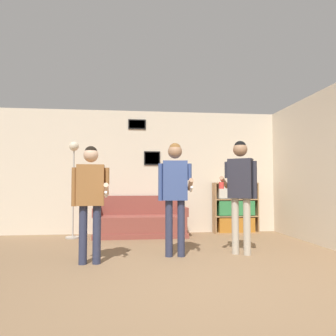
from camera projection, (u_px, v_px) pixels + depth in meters
The scene contains 10 objects.
ground_plane at pixel (211, 290), 3.28m from camera, with size 20.00×20.00×0.00m, color #846647.
wall_back at pixel (167, 172), 7.32m from camera, with size 7.31×0.08×2.70m.
wall_right at pixel (325, 168), 5.59m from camera, with size 0.06×6.37×2.70m.
couch at pixel (140, 222), 6.77m from camera, with size 1.89×0.80×0.82m.
bookshelf at pixel (235, 208), 7.22m from camera, with size 0.97×0.30×1.11m.
floor_lamp at pixel (74, 172), 6.55m from camera, with size 0.28×0.28×1.93m.
person_player_foreground_left at pixel (90, 192), 4.41m from camera, with size 0.51×0.43×1.58m.
person_player_foreground_center at pixel (175, 186), 4.87m from camera, with size 0.50×0.48×1.68m.
person_watcher_holding_cup at pixel (240, 184), 5.02m from camera, with size 0.59×0.36×1.74m.
drinking_cup at pixel (233, 180), 7.25m from camera, with size 0.08×0.08×0.10m.
Camera 1 is at (-0.80, -3.27, 1.06)m, focal length 35.00 mm.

